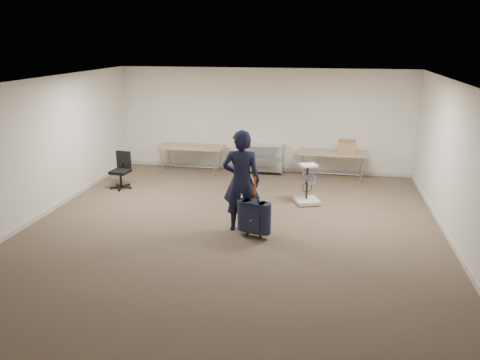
# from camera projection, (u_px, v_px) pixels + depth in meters

# --- Properties ---
(ground) EXTENTS (9.00, 9.00, 0.00)m
(ground) POSITION_uv_depth(u_px,v_px,m) (230.00, 233.00, 8.88)
(ground) COLOR #493C2C
(ground) RESTS_ON ground
(room_shell) EXTENTS (8.00, 9.00, 9.00)m
(room_shell) POSITION_uv_depth(u_px,v_px,m) (243.00, 206.00, 10.16)
(room_shell) COLOR silver
(room_shell) RESTS_ON ground
(folding_table_left) EXTENTS (1.80, 0.75, 0.73)m
(folding_table_left) POSITION_uv_depth(u_px,v_px,m) (191.00, 148.00, 12.73)
(folding_table_left) COLOR #8B6E55
(folding_table_left) RESTS_ON ground
(folding_table_right) EXTENTS (1.80, 0.75, 0.73)m
(folding_table_right) POSITION_uv_depth(u_px,v_px,m) (333.00, 154.00, 12.06)
(folding_table_right) COLOR #8B6E55
(folding_table_right) RESTS_ON ground
(wire_shelf) EXTENTS (1.22, 0.47, 0.80)m
(wire_shelf) POSITION_uv_depth(u_px,v_px,m) (261.00, 157.00, 12.70)
(wire_shelf) COLOR silver
(wire_shelf) RESTS_ON ground
(person) EXTENTS (0.76, 0.55, 1.96)m
(person) POSITION_uv_depth(u_px,v_px,m) (241.00, 181.00, 8.76)
(person) COLOR black
(person) RESTS_ON ground
(suitcase) EXTENTS (0.48, 0.36, 1.16)m
(suitcase) POSITION_uv_depth(u_px,v_px,m) (254.00, 217.00, 8.60)
(suitcase) COLOR black
(suitcase) RESTS_ON ground
(office_chair) EXTENTS (0.54, 0.54, 0.90)m
(office_chair) POSITION_uv_depth(u_px,v_px,m) (121.00, 177.00, 11.49)
(office_chair) COLOR black
(office_chair) RESTS_ON ground
(equipment_cart) EXTENTS (0.64, 0.64, 0.91)m
(equipment_cart) POSITION_uv_depth(u_px,v_px,m) (307.00, 193.00, 10.40)
(equipment_cart) COLOR beige
(equipment_cart) RESTS_ON ground
(cardboard_box) EXTENTS (0.47, 0.36, 0.33)m
(cardboard_box) POSITION_uv_depth(u_px,v_px,m) (347.00, 147.00, 11.89)
(cardboard_box) COLOR olive
(cardboard_box) RESTS_ON folding_table_right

